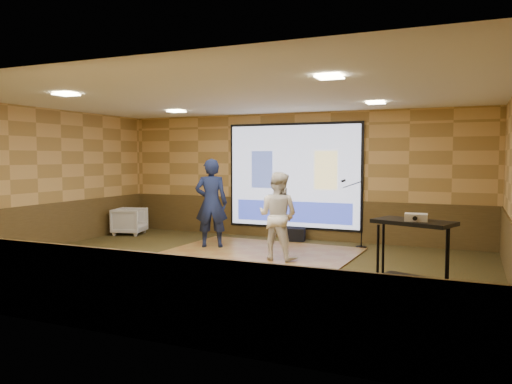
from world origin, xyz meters
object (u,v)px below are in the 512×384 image
at_px(dance_floor, 260,253).
at_px(banquet_chair, 130,221).
at_px(projector_screen, 293,177).
at_px(duffel_bag, 294,234).
at_px(av_table, 413,242).
at_px(player_right, 278,216).
at_px(projector, 416,217).
at_px(mic_stand, 359,224).
at_px(player_left, 211,203).

relative_size(dance_floor, banquet_chair, 5.02).
height_order(projector_screen, duffel_bag, projector_screen).
bearing_deg(av_table, player_right, 147.59).
bearing_deg(dance_floor, projector, -34.31).
distance_m(projector_screen, dance_floor, 2.52).
bearing_deg(projector_screen, av_table, -52.72).
distance_m(av_table, mic_stand, 4.02).
relative_size(dance_floor, player_left, 1.97).
height_order(projector_screen, player_right, projector_screen).
relative_size(projector_screen, duffel_bag, 6.84).
distance_m(projector_screen, av_table, 5.32).
xyz_separation_m(av_table, banquet_chair, (-7.20, 3.16, -0.45)).
height_order(banquet_chair, duffel_bag, banquet_chair).
bearing_deg(projector_screen, projector, -52.81).
bearing_deg(dance_floor, banquet_chair, 165.71).
distance_m(projector_screen, player_left, 2.29).
bearing_deg(player_left, banquet_chair, -39.28).
bearing_deg(projector, projector_screen, 122.65).
bearing_deg(mic_stand, projector, -69.30).
bearing_deg(dance_floor, av_table, -33.88).
relative_size(mic_stand, duffel_bag, 3.04).
relative_size(player_left, mic_stand, 1.28).
xyz_separation_m(projector, mic_stand, (-1.55, 3.76, -0.65)).
relative_size(mic_stand, banquet_chair, 1.99).
height_order(mic_stand, duffel_bag, mic_stand).
height_order(projector, duffel_bag, projector).
distance_m(player_left, player_right, 1.89).
height_order(projector, banquet_chair, projector).
relative_size(projector_screen, av_table, 3.03).
xyz_separation_m(player_right, mic_stand, (1.10, 2.04, -0.36)).
xyz_separation_m(player_left, av_table, (4.39, -2.32, -0.18)).
bearing_deg(projector_screen, duffel_bag, -65.83).
distance_m(av_table, banquet_chair, 7.88).
bearing_deg(player_right, duffel_bag, -72.42).
bearing_deg(player_right, banquet_chair, -11.84).
distance_m(dance_floor, mic_stand, 2.34).
relative_size(av_table, duffel_bag, 2.25).
xyz_separation_m(projector, banquet_chair, (-7.23, 3.22, -0.81)).
bearing_deg(mic_stand, player_left, -155.87).
bearing_deg(banquet_chair, mic_stand, -99.09).
bearing_deg(projector, av_table, 115.10).
bearing_deg(duffel_bag, projector, -51.98).
bearing_deg(dance_floor, mic_stand, 42.98).
bearing_deg(player_left, mic_stand, -176.63).
relative_size(dance_floor, mic_stand, 2.53).
bearing_deg(duffel_bag, player_right, -78.74).
bearing_deg(dance_floor, projector_screen, 90.13).
relative_size(dance_floor, player_right, 2.26).
distance_m(dance_floor, av_table, 3.92).
bearing_deg(mic_stand, av_table, -69.42).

